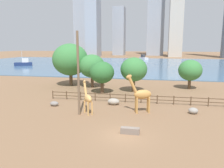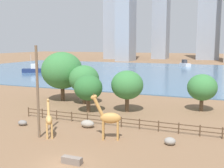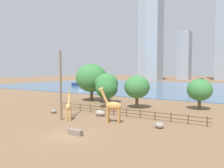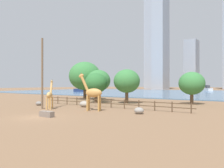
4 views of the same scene
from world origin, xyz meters
The scene contains 18 objects.
ground_plane centered at (0.00, 80.00, 0.00)m, with size 400.00×400.00×0.00m, color brown.
harbor_water centered at (0.00, 77.00, 0.10)m, with size 180.00×86.00×0.20m, color #476B8C.
giraffe_tall centered at (1.14, 7.35, 2.37)m, with size 3.32×1.65×5.04m.
giraffe_companion centered at (-5.27, 5.73, 1.96)m, with size 1.94×2.35×4.22m.
utility_pole centered at (-6.18, 5.14, 5.00)m, with size 0.28×0.28×10.00m, color brown.
boulder_near_fence centered at (7.53, 8.14, 0.38)m, with size 1.16×1.02×0.77m, color gray.
boulder_by_pole centered at (-2.92, 10.38, 0.46)m, with size 1.69×1.22×0.91m, color gray.
boulder_small centered at (-10.90, 8.13, 0.33)m, with size 1.21×0.88×0.66m, color gray.
feeding_trough centered at (0.56, 0.49, 0.30)m, with size 1.80×0.60×0.60m, color #72665B.
enclosure_fence centered at (-0.12, 12.00, 0.76)m, with size 26.12×0.14×1.30m.
tree_left_large centered at (-9.46, 22.20, 4.27)m, with size 5.09×5.09×6.58m.
tree_center_broad centered at (-6.26, 17.33, 3.67)m, with size 4.23×4.23×5.61m.
tree_right_tall centered at (-0.98, 19.71, 4.05)m, with size 4.79×4.79×6.23m.
tree_left_small centered at (9.37, 24.26, 3.63)m, with size 4.42×4.42×5.64m.
tree_right_small centered at (-14.42, 23.39, 5.41)m, with size 7.28×7.28×8.71m.
boat_sailboat centered at (-49.04, 60.20, 1.21)m, with size 7.06×5.43×6.06m.
boat_tug centered at (-3.56, 106.52, 1.19)m, with size 5.50×6.93×2.93m.
skyline_block_central centered at (-27.50, 167.35, 19.69)m, with size 9.41×13.06×39.37m, color #939EAD.
Camera 1 is at (2.63, -19.23, 8.36)m, focal length 35.00 mm.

